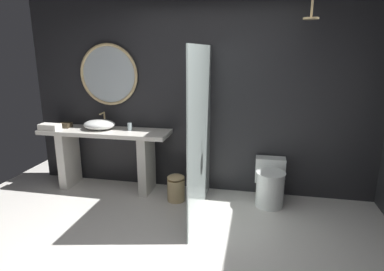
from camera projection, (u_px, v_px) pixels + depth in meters
name	position (u px, v px, depth m)	size (l,w,h in m)	color
ground_plane	(162.00, 271.00, 2.89)	(5.76, 5.76, 0.00)	silver
back_wall_panel	(201.00, 96.00, 4.35)	(4.80, 0.10, 2.60)	#232326
vanity_counter	(106.00, 150.00, 4.49)	(1.79, 0.49, 0.85)	silver
vessel_sink	(99.00, 124.00, 4.44)	(0.43, 0.36, 0.21)	white
tumbler_cup	(130.00, 127.00, 4.37)	(0.06, 0.06, 0.11)	silver
tissue_box	(65.00, 125.00, 4.55)	(0.15, 0.13, 0.07)	#3D3323
round_wall_mirror	(109.00, 75.00, 4.45)	(0.84, 0.04, 0.84)	#D6B77F
shower_glass_panel	(200.00, 134.00, 3.70)	(0.02, 1.41, 1.96)	silver
rain_shower_head	(311.00, 15.00, 3.43)	(0.17, 0.17, 0.28)	#D6B77F
toilet	(270.00, 183.00, 4.10)	(0.38, 0.55, 0.55)	white
waste_bin	(176.00, 188.00, 4.20)	(0.23, 0.23, 0.35)	#D6B77F
folded_hand_towel	(50.00, 127.00, 4.41)	(0.27, 0.16, 0.08)	silver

